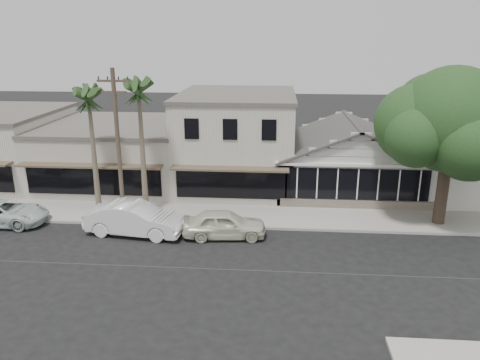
# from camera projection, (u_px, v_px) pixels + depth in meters

# --- Properties ---
(ground) EXTENTS (140.00, 140.00, 0.00)m
(ground) POSITION_uv_depth(u_px,v_px,m) (276.00, 271.00, 22.06)
(ground) COLOR black
(ground) RESTS_ON ground
(sidewalk_north) EXTENTS (90.00, 3.50, 0.15)m
(sidewalk_north) POSITION_uv_depth(u_px,v_px,m) (148.00, 213.00, 29.06)
(sidewalk_north) COLOR #9E9991
(sidewalk_north) RESTS_ON ground
(corner_shop) EXTENTS (10.40, 8.60, 5.10)m
(corner_shop) POSITION_uv_depth(u_px,v_px,m) (349.00, 155.00, 32.77)
(corner_shop) COLOR silver
(corner_shop) RESTS_ON ground
(side_cottage) EXTENTS (6.00, 6.00, 3.00)m
(side_cottage) POSITION_uv_depth(u_px,v_px,m) (473.00, 177.00, 31.57)
(side_cottage) COLOR silver
(side_cottage) RESTS_ON ground
(row_building_near) EXTENTS (8.00, 10.00, 6.50)m
(row_building_near) POSITION_uv_depth(u_px,v_px,m) (237.00, 141.00, 34.16)
(row_building_near) COLOR silver
(row_building_near) RESTS_ON ground
(row_building_midnear) EXTENTS (10.00, 10.00, 4.20)m
(row_building_midnear) POSITION_uv_depth(u_px,v_px,m) (118.00, 154.00, 35.18)
(row_building_midnear) COLOR #B7B2A5
(row_building_midnear) RESTS_ON ground
(utility_pole) EXTENTS (1.80, 0.24, 9.00)m
(utility_pole) POSITION_uv_depth(u_px,v_px,m) (118.00, 144.00, 26.26)
(utility_pole) COLOR brown
(utility_pole) RESTS_ON ground
(car_0) EXTENTS (4.70, 2.24, 1.55)m
(car_0) POSITION_uv_depth(u_px,v_px,m) (224.00, 224.00, 25.59)
(car_0) COLOR silver
(car_0) RESTS_ON ground
(car_1) EXTENTS (5.70, 2.60, 1.81)m
(car_1) POSITION_uv_depth(u_px,v_px,m) (135.00, 219.00, 25.95)
(car_1) COLOR white
(car_1) RESTS_ON ground
(car_2) EXTENTS (5.14, 2.38, 1.43)m
(car_2) POSITION_uv_depth(u_px,v_px,m) (3.00, 213.00, 27.38)
(car_2) COLOR silver
(car_2) RESTS_ON ground
(shade_tree) EXTENTS (8.27, 7.47, 9.17)m
(shade_tree) POSITION_uv_depth(u_px,v_px,m) (448.00, 122.00, 25.95)
(shade_tree) COLOR #45372A
(shade_tree) RESTS_ON ground
(palm_east) EXTENTS (2.61, 2.61, 8.82)m
(palm_east) POSITION_uv_depth(u_px,v_px,m) (139.00, 92.00, 26.53)
(palm_east) COLOR #726651
(palm_east) RESTS_ON ground
(palm_mid) EXTENTS (2.59, 2.59, 8.30)m
(palm_mid) POSITION_uv_depth(u_px,v_px,m) (89.00, 99.00, 27.22)
(palm_mid) COLOR #726651
(palm_mid) RESTS_ON ground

